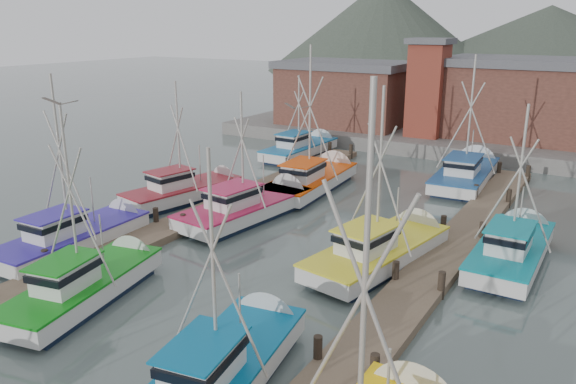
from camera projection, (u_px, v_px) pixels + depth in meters
The scene contains 20 objects.
ground at pixel (213, 300), 23.20m from camera, with size 260.00×260.00×0.00m, color #4F5F5B.
dock_left at pixel (158, 233), 29.94m from camera, with size 2.30×46.00×1.50m.
dock_right at pixel (409, 297), 22.96m from camera, with size 2.30×46.00×1.50m.
quay at pixel (458, 137), 53.28m from camera, with size 44.00×16.00×1.20m, color gray.
shed_left at pixel (345, 92), 56.05m from camera, with size 12.72×8.48×6.20m.
shed_center at pixel (531, 98), 49.11m from camera, with size 14.84×9.54×6.90m.
lookout_tower at pixel (428, 87), 49.58m from camera, with size 3.60×3.60×8.50m.
distant_hills at pixel (503, 73), 129.79m from camera, with size 175.00×140.00×42.00m.
boat_4 at pixel (92, 283), 23.19m from camera, with size 4.04×8.54×8.83m.
boat_5 at pixel (228, 364), 17.64m from camera, with size 3.92×8.83×8.47m.
boat_6 at pixel (81, 235), 28.36m from camera, with size 3.85×8.78×9.50m.
boat_8 at pixel (252, 206), 32.90m from camera, with size 4.08×9.85×8.28m.
boat_9 at pixel (384, 249), 26.61m from camera, with size 4.39×9.62×9.23m.
boat_10 at pixel (190, 190), 36.11m from camera, with size 4.21×8.78×8.31m.
boat_11 at pixel (513, 248), 26.75m from camera, with size 3.43×8.73×8.36m.
boat_12 at pixel (314, 179), 38.60m from camera, with size 4.25×10.09×10.59m.
boat_13 at pixel (467, 173), 40.16m from camera, with size 4.05×10.36×9.95m.
boat_14 at pixel (303, 148), 48.20m from camera, with size 3.26×9.12×7.66m.
gull_near at pixel (60, 103), 17.43m from camera, with size 1.55×0.62×0.24m.
gull_far at pixel (298, 107), 24.97m from camera, with size 1.52×0.66×0.24m.
Camera 1 is at (13.54, -16.26, 10.96)m, focal length 35.00 mm.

